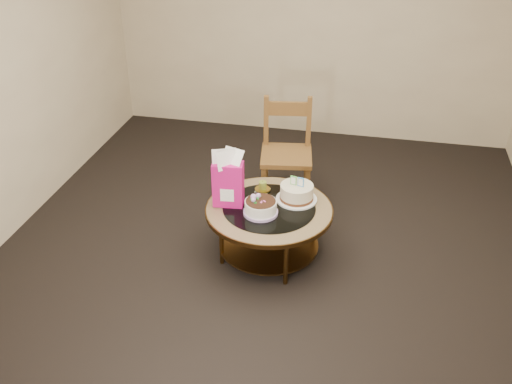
% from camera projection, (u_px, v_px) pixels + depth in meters
% --- Properties ---
extents(ground, '(5.00, 5.00, 0.00)m').
position_uv_depth(ground, '(268.00, 254.00, 4.76)').
color(ground, black).
rests_on(ground, ground).
extents(room_walls, '(4.52, 5.02, 2.61)m').
position_uv_depth(room_walls, '(271.00, 76.00, 3.97)').
color(room_walls, beige).
rests_on(room_walls, ground).
extents(coffee_table, '(1.02, 1.02, 0.46)m').
position_uv_depth(coffee_table, '(269.00, 216.00, 4.56)').
color(coffee_table, '#563918').
rests_on(coffee_table, ground).
extents(decorated_cake, '(0.27, 0.27, 0.16)m').
position_uv_depth(decorated_cake, '(260.00, 208.00, 4.42)').
color(decorated_cake, '#B494D2').
rests_on(decorated_cake, coffee_table).
extents(cream_cake, '(0.33, 0.33, 0.21)m').
position_uv_depth(cream_cake, '(297.00, 193.00, 4.59)').
color(cream_cake, white).
rests_on(cream_cake, coffee_table).
extents(gift_bag, '(0.25, 0.19, 0.48)m').
position_uv_depth(gift_bag, '(228.00, 178.00, 4.45)').
color(gift_bag, '#C81274').
rests_on(gift_bag, coffee_table).
extents(pillar_candle, '(0.13, 0.13, 0.10)m').
position_uv_depth(pillar_candle, '(263.00, 188.00, 4.73)').
color(pillar_candle, '#D9BA59').
rests_on(pillar_candle, coffee_table).
extents(dining_chair, '(0.52, 0.52, 0.99)m').
position_uv_depth(dining_chair, '(286.00, 153.00, 5.24)').
color(dining_chair, brown).
rests_on(dining_chair, ground).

